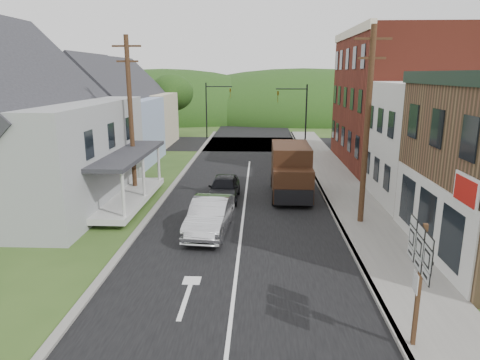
# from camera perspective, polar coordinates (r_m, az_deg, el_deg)

# --- Properties ---
(ground) EXTENTS (120.00, 120.00, 0.00)m
(ground) POSITION_cam_1_polar(r_m,az_deg,el_deg) (17.42, -0.14, -9.51)
(ground) COLOR #2D4719
(ground) RESTS_ON ground
(road) EXTENTS (9.00, 90.00, 0.02)m
(road) POSITION_cam_1_polar(r_m,az_deg,el_deg) (26.88, 0.89, -0.97)
(road) COLOR black
(road) RESTS_ON ground
(cross_road) EXTENTS (60.00, 9.00, 0.02)m
(cross_road) POSITION_cam_1_polar(r_m,az_deg,el_deg) (43.52, 1.58, 4.83)
(cross_road) COLOR black
(cross_road) RESTS_ON ground
(sidewalk_right) EXTENTS (2.80, 55.00, 0.15)m
(sidewalk_right) POSITION_cam_1_polar(r_m,az_deg,el_deg) (25.44, 14.16, -2.10)
(sidewalk_right) COLOR slate
(sidewalk_right) RESTS_ON ground
(curb_right) EXTENTS (0.20, 55.00, 0.15)m
(curb_right) POSITION_cam_1_polar(r_m,az_deg,el_deg) (25.20, 11.15, -2.09)
(curb_right) COLOR slate
(curb_right) RESTS_ON ground
(curb_left) EXTENTS (0.30, 55.00, 0.12)m
(curb_left) POSITION_cam_1_polar(r_m,az_deg,el_deg) (25.51, -9.76, -1.86)
(curb_left) COLOR slate
(curb_left) RESTS_ON ground
(storefront_white) EXTENTS (8.00, 7.00, 6.50)m
(storefront_white) POSITION_cam_1_polar(r_m,az_deg,el_deg) (25.97, 26.59, 4.34)
(storefront_white) COLOR silver
(storefront_white) RESTS_ON ground
(storefront_red) EXTENTS (8.00, 12.00, 10.00)m
(storefront_red) POSITION_cam_1_polar(r_m,az_deg,el_deg) (34.65, 20.63, 9.91)
(storefront_red) COLOR maroon
(storefront_red) RESTS_ON ground
(house_gray) EXTENTS (10.20, 12.24, 8.35)m
(house_gray) POSITION_cam_1_polar(r_m,az_deg,el_deg) (25.54, -27.58, 6.33)
(house_gray) COLOR #9C9FA1
(house_gray) RESTS_ON ground
(house_blue) EXTENTS (7.14, 8.16, 7.28)m
(house_blue) POSITION_cam_1_polar(r_m,az_deg,el_deg) (35.14, -17.14, 8.09)
(house_blue) COLOR #96A9CD
(house_blue) RESTS_ON ground
(house_cream) EXTENTS (7.14, 8.16, 7.28)m
(house_cream) POSITION_cam_1_polar(r_m,az_deg,el_deg) (43.83, -13.83, 9.36)
(house_cream) COLOR #BEB093
(house_cream) RESTS_ON ground
(utility_pole_right) EXTENTS (1.60, 0.26, 9.00)m
(utility_pole_right) POSITION_cam_1_polar(r_m,az_deg,el_deg) (20.17, 16.57, 6.91)
(utility_pole_right) COLOR #472D19
(utility_pole_right) RESTS_ON ground
(utility_pole_left) EXTENTS (1.60, 0.26, 9.00)m
(utility_pole_left) POSITION_cam_1_polar(r_m,az_deg,el_deg) (25.14, -14.36, 8.35)
(utility_pole_left) COLOR #472D19
(utility_pole_left) RESTS_ON ground
(traffic_signal_right) EXTENTS (2.87, 0.20, 6.00)m
(traffic_signal_right) POSITION_cam_1_polar(r_m,az_deg,el_deg) (39.74, 7.82, 9.28)
(traffic_signal_right) COLOR black
(traffic_signal_right) RESTS_ON ground
(traffic_signal_left) EXTENTS (2.87, 0.20, 6.00)m
(traffic_signal_left) POSITION_cam_1_polar(r_m,az_deg,el_deg) (46.84, -3.66, 10.08)
(traffic_signal_left) COLOR black
(traffic_signal_left) RESTS_ON ground
(tree_left_c) EXTENTS (5.80, 5.80, 8.41)m
(tree_left_c) POSITION_cam_1_polar(r_m,az_deg,el_deg) (41.04, -26.72, 11.15)
(tree_left_c) COLOR #382616
(tree_left_c) RESTS_ON ground
(tree_left_d) EXTENTS (4.80, 4.80, 6.94)m
(tree_left_d) POSITION_cam_1_polar(r_m,az_deg,el_deg) (48.98, -9.07, 11.43)
(tree_left_d) COLOR #382616
(tree_left_d) RESTS_ON ground
(forested_ridge) EXTENTS (90.00, 30.00, 16.00)m
(forested_ridge) POSITION_cam_1_polar(r_m,az_deg,el_deg) (71.29, 2.01, 8.42)
(forested_ridge) COLOR #173810
(forested_ridge) RESTS_ON ground
(silver_sedan) EXTENTS (1.96, 4.75, 1.53)m
(silver_sedan) POSITION_cam_1_polar(r_m,az_deg,el_deg) (19.20, -4.03, -4.81)
(silver_sedan) COLOR silver
(silver_sedan) RESTS_ON ground
(dark_sedan) EXTENTS (1.72, 4.12, 1.39)m
(dark_sedan) POSITION_cam_1_polar(r_m,az_deg,el_deg) (24.06, -2.13, -1.06)
(dark_sedan) COLOR black
(dark_sedan) RESTS_ON ground
(delivery_van) EXTENTS (2.23, 5.30, 2.95)m
(delivery_van) POSITION_cam_1_polar(r_m,az_deg,el_deg) (24.78, 6.79, 1.20)
(delivery_van) COLOR black
(delivery_van) RESTS_ON ground
(route_sign_cluster) EXTENTS (0.23, 1.88, 3.29)m
(route_sign_cluster) POSITION_cam_1_polar(r_m,az_deg,el_deg) (11.65, 22.76, -10.77)
(route_sign_cluster) COLOR #472D19
(route_sign_cluster) RESTS_ON sidewalk_right
(warning_sign) EXTENTS (0.11, 0.63, 2.28)m
(warning_sign) POSITION_cam_1_polar(r_m,az_deg,el_deg) (22.20, 16.07, -0.47)
(warning_sign) COLOR black
(warning_sign) RESTS_ON sidewalk_right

